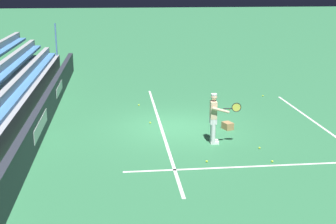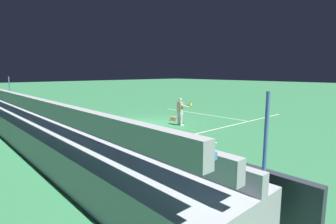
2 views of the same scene
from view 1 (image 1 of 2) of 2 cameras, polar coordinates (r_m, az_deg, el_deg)
name	(u,v)px [view 1 (image 1 of 2)]	position (r m, az deg, el deg)	size (l,w,h in m)	color
ground_plane	(174,127)	(17.56, 0.77, -1.82)	(160.00, 160.00, 0.00)	#337A4C
court_baseline_white	(161,127)	(17.51, -0.85, -1.87)	(12.00, 0.10, 0.01)	white
court_sideline_white	(323,163)	(14.88, 18.38, -5.96)	(0.10, 12.00, 0.01)	white
court_service_line_white	(315,122)	(19.01, 17.46, -1.18)	(8.22, 0.10, 0.01)	white
back_wall_sponsor_board	(43,117)	(17.49, -15.04, -0.56)	(23.65, 0.25, 1.10)	#2D333D
tennis_player	(214,118)	(15.63, 5.64, -0.70)	(0.61, 0.98, 1.71)	silver
ball_box_cardboard	(228,126)	(17.40, 7.28, -1.67)	(0.40, 0.30, 0.26)	#A87F51
tennis_ball_far_right	(229,109)	(20.06, 7.51, 0.39)	(0.07, 0.07, 0.07)	#CCE533
tennis_ball_toward_net	(150,123)	(17.98, -2.19, -1.30)	(0.07, 0.07, 0.07)	#CCE533
tennis_ball_far_left	(263,96)	(22.61, 11.49, 1.95)	(0.07, 0.07, 0.07)	#CCE533
tennis_ball_by_box	(139,105)	(20.53, -3.58, 0.85)	(0.07, 0.07, 0.07)	#CCE533
tennis_ball_stray_back	(272,161)	(14.54, 12.59, -5.89)	(0.07, 0.07, 0.07)	#CCE533
tennis_ball_on_baseline	(207,161)	(14.24, 4.75, -6.02)	(0.07, 0.07, 0.07)	#CCE533
tennis_ball_near_player	(260,148)	(15.58, 11.10, -4.31)	(0.07, 0.07, 0.07)	#CCE533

